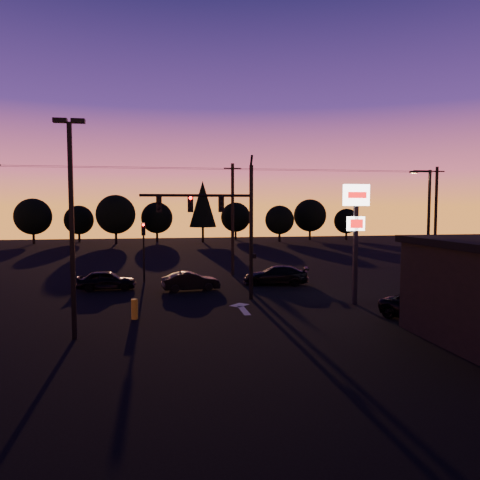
% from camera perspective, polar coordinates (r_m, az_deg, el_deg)
% --- Properties ---
extents(ground, '(120.00, 120.00, 0.00)m').
position_cam_1_polar(ground, '(24.23, -0.25, -9.16)').
color(ground, black).
rests_on(ground, ground).
extents(lane_arrow, '(1.20, 3.10, 0.01)m').
position_cam_1_polar(lane_arrow, '(25.91, 0.21, -8.27)').
color(lane_arrow, beige).
rests_on(lane_arrow, ground).
extents(traffic_signal_mast, '(6.79, 0.52, 8.58)m').
position_cam_1_polar(traffic_signal_mast, '(27.52, -1.89, 2.81)').
color(traffic_signal_mast, black).
rests_on(traffic_signal_mast, ground).
extents(secondary_signal, '(0.30, 0.31, 4.35)m').
position_cam_1_polar(secondary_signal, '(34.84, -11.67, -0.42)').
color(secondary_signal, black).
rests_on(secondary_signal, ground).
extents(parking_lot_light, '(1.25, 0.30, 9.14)m').
position_cam_1_polar(parking_lot_light, '(20.53, -19.85, 3.04)').
color(parking_lot_light, black).
rests_on(parking_lot_light, ground).
extents(pylon_sign, '(1.50, 0.28, 6.80)m').
position_cam_1_polar(pylon_sign, '(27.09, 13.95, 2.62)').
color(pylon_sign, black).
rests_on(pylon_sign, ground).
extents(streetlight, '(1.55, 0.35, 8.00)m').
position_cam_1_polar(streetlight, '(33.90, 21.87, 1.89)').
color(streetlight, black).
rests_on(streetlight, ground).
extents(utility_pole_1, '(1.40, 0.26, 9.00)m').
position_cam_1_polar(utility_pole_1, '(37.73, -0.91, 2.64)').
color(utility_pole_1, black).
rests_on(utility_pole_1, ground).
extents(utility_pole_2, '(1.40, 0.26, 9.00)m').
position_cam_1_polar(utility_pole_2, '(44.33, 22.75, 2.54)').
color(utility_pole_2, black).
rests_on(utility_pole_2, ground).
extents(power_wires, '(36.00, 1.22, 0.07)m').
position_cam_1_polar(power_wires, '(37.84, -0.91, 8.67)').
color(power_wires, black).
rests_on(power_wires, ground).
extents(bollard, '(0.33, 0.33, 1.00)m').
position_cam_1_polar(bollard, '(23.90, -12.73, -8.22)').
color(bollard, gold).
rests_on(bollard, ground).
extents(tree_0, '(5.36, 5.36, 6.74)m').
position_cam_1_polar(tree_0, '(75.42, -23.92, 2.63)').
color(tree_0, black).
rests_on(tree_0, ground).
extents(tree_1, '(4.54, 4.54, 5.71)m').
position_cam_1_polar(tree_1, '(77.19, -19.05, 2.32)').
color(tree_1, black).
rests_on(tree_1, ground).
extents(tree_2, '(5.77, 5.78, 7.26)m').
position_cam_1_polar(tree_2, '(71.49, -14.92, 3.03)').
color(tree_2, black).
rests_on(tree_2, ground).
extents(tree_3, '(4.95, 4.95, 6.22)m').
position_cam_1_polar(tree_3, '(75.25, -10.10, 2.68)').
color(tree_3, black).
rests_on(tree_3, ground).
extents(tree_4, '(4.18, 4.18, 9.50)m').
position_cam_1_polar(tree_4, '(72.58, -4.57, 4.40)').
color(tree_4, black).
rests_on(tree_4, ground).
extents(tree_5, '(4.95, 4.95, 6.22)m').
position_cam_1_polar(tree_5, '(78.35, -0.54, 2.80)').
color(tree_5, black).
rests_on(tree_5, ground).
extents(tree_6, '(4.54, 4.54, 5.71)m').
position_cam_1_polar(tree_6, '(73.76, 4.85, 2.45)').
color(tree_6, black).
rests_on(tree_6, ground).
extents(tree_7, '(5.36, 5.36, 6.74)m').
position_cam_1_polar(tree_7, '(78.36, 8.53, 2.98)').
color(tree_7, black).
rests_on(tree_7, ground).
extents(tree_8, '(4.12, 4.12, 5.19)m').
position_cam_1_polar(tree_8, '(79.58, 12.85, 2.26)').
color(tree_8, black).
rests_on(tree_8, ground).
extents(car_left, '(3.88, 1.65, 1.31)m').
position_cam_1_polar(car_left, '(32.49, -15.95, -4.73)').
color(car_left, black).
rests_on(car_left, ground).
extents(car_mid, '(3.88, 1.74, 1.24)m').
position_cam_1_polar(car_mid, '(31.17, -6.03, -5.04)').
color(car_mid, black).
rests_on(car_mid, ground).
extents(car_right, '(4.91, 2.89, 1.34)m').
position_cam_1_polar(car_right, '(33.49, 4.40, -4.30)').
color(car_right, black).
rests_on(car_right, ground).
extents(suv_parked, '(4.29, 5.04, 1.28)m').
position_cam_1_polar(suv_parked, '(24.66, 22.05, -7.70)').
color(suv_parked, black).
rests_on(suv_parked, ground).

